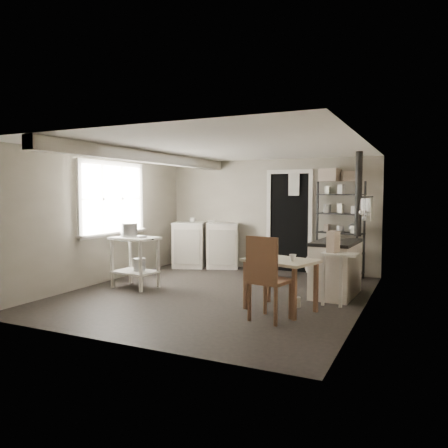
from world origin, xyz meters
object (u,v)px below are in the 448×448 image
at_px(chair, 270,282).
at_px(flour_sack, 316,266).
at_px(stove, 336,268).
at_px(work_table, 280,283).
at_px(prep_table, 135,264).
at_px(shelf_rack, 340,227).
at_px(base_cabinets, 206,246).
at_px(stockpot, 129,232).

relative_size(chair, flour_sack, 2.05).
distance_m(stove, work_table, 1.32).
bearing_deg(prep_table, chair, -17.03).
bearing_deg(chair, work_table, 104.10).
distance_m(shelf_rack, flour_sack, 0.89).
xyz_separation_m(base_cabinets, flour_sack, (2.48, -0.29, -0.22)).
bearing_deg(prep_table, work_table, -7.36).
xyz_separation_m(stove, chair, (-0.49, -1.69, 0.04)).
distance_m(prep_table, stockpot, 0.56).
relative_size(stockpot, chair, 0.28).
bearing_deg(work_table, stove, 67.02).
distance_m(stockpot, shelf_rack, 3.94).
relative_size(prep_table, base_cabinets, 0.58).
height_order(stove, work_table, stove).
bearing_deg(stockpot, flour_sack, 36.34).
bearing_deg(stove, stockpot, -162.85).
distance_m(stockpot, work_table, 2.89).
distance_m(base_cabinets, flour_sack, 2.50).
bearing_deg(stove, base_cabinets, 157.25).
xyz_separation_m(shelf_rack, work_table, (-0.29, -2.80, -0.57)).
height_order(base_cabinets, work_table, base_cabinets).
bearing_deg(flour_sack, work_table, -88.45).
relative_size(shelf_rack, flour_sack, 3.47).
height_order(stockpot, base_cabinets, stockpot).
bearing_deg(shelf_rack, stockpot, -124.37).
relative_size(shelf_rack, chair, 1.69).
distance_m(base_cabinets, work_table, 3.69).
bearing_deg(stockpot, base_cabinets, 83.22).
bearing_deg(work_table, shelf_rack, 84.17).
height_order(stove, chair, chair).
xyz_separation_m(base_cabinets, stove, (3.06, -1.46, -0.02)).
xyz_separation_m(work_table, chair, (0.02, -0.48, 0.10)).
relative_size(stockpot, stove, 0.28).
bearing_deg(base_cabinets, work_table, -67.04).
bearing_deg(stove, prep_table, -162.01).
relative_size(base_cabinets, flour_sack, 2.80).
bearing_deg(prep_table, stove, 15.16).
xyz_separation_m(stockpot, chair, (2.84, -0.84, -0.45)).
distance_m(prep_table, stove, 3.31).
height_order(shelf_rack, chair, shelf_rack).
bearing_deg(stove, shelf_rack, 101.01).
height_order(stove, flour_sack, stove).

